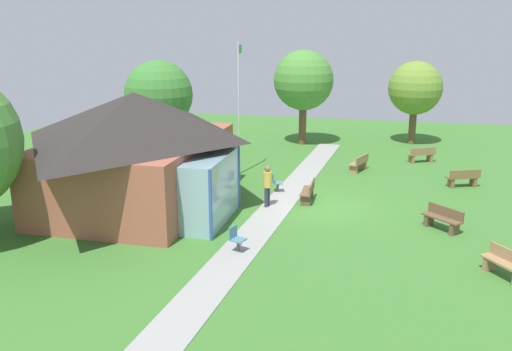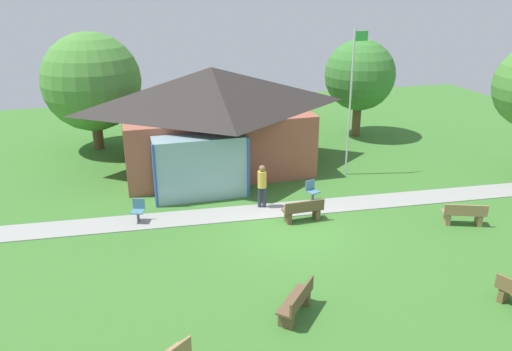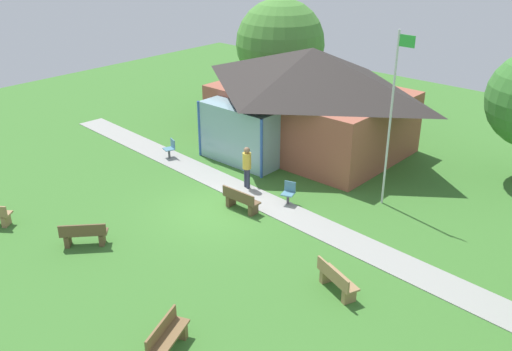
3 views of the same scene
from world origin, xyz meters
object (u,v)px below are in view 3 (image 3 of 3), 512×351
at_px(patio_chair_west, 170,149).
at_px(tree_behind_pavilion_left, 280,44).
at_px(flagpole, 392,114).
at_px(bench_mid_right, 336,280).
at_px(patio_chair_lawn_spare, 289,194).
at_px(bench_rear_near_path, 241,200).
at_px(bench_front_center, 84,235).
at_px(bench_front_right, 167,338).
at_px(visitor_on_path, 247,164).
at_px(pavilion, 308,97).

relative_size(patio_chair_west, tree_behind_pavilion_left, 0.14).
distance_m(flagpole, bench_mid_right, 6.84).
height_order(flagpole, bench_mid_right, flagpole).
relative_size(flagpole, tree_behind_pavilion_left, 1.08).
bearing_deg(patio_chair_lawn_spare, bench_mid_right, 125.06).
bearing_deg(bench_rear_near_path, patio_chair_west, 164.01).
distance_m(bench_front_center, bench_front_right, 6.03).
xyz_separation_m(bench_rear_near_path, patio_chair_west, (-5.77, 1.55, 0.01)).
xyz_separation_m(bench_rear_near_path, bench_mid_right, (5.44, -1.83, 0.00)).
height_order(patio_chair_lawn_spare, visitor_on_path, visitor_on_path).
relative_size(flagpole, patio_chair_lawn_spare, 7.48).
bearing_deg(bench_mid_right, bench_rear_near_path, -177.87).
distance_m(pavilion, patio_chair_west, 6.61).
xyz_separation_m(flagpole, visitor_on_path, (-4.69, -2.44, -2.49)).
bearing_deg(bench_rear_near_path, flagpole, 47.03).
distance_m(patio_chair_west, tree_behind_pavilion_left, 10.01).
distance_m(flagpole, bench_front_center, 11.23).
distance_m(visitor_on_path, tree_behind_pavilion_left, 11.53).
bearing_deg(visitor_on_path, patio_chair_west, -164.58).
height_order(pavilion, patio_chair_west, pavilion).
bearing_deg(bench_front_right, tree_behind_pavilion_left, -170.36).
distance_m(patio_chair_lawn_spare, tree_behind_pavilion_left, 12.86).
distance_m(bench_front_center, visitor_on_path, 6.83).
height_order(pavilion, tree_behind_pavilion_left, tree_behind_pavilion_left).
distance_m(bench_front_right, visitor_on_path, 9.50).
bearing_deg(tree_behind_pavilion_left, bench_front_center, -72.36).
bearing_deg(patio_chair_lawn_spare, bench_rear_near_path, 40.77).
height_order(bench_mid_right, tree_behind_pavilion_left, tree_behind_pavilion_left).
distance_m(bench_front_center, patio_chair_west, 7.67).
relative_size(bench_front_center, tree_behind_pavilion_left, 0.24).
relative_size(flagpole, visitor_on_path, 3.70).
distance_m(pavilion, bench_front_center, 11.97).
distance_m(bench_front_center, bench_mid_right, 8.27).
relative_size(flagpole, bench_front_center, 4.58).
xyz_separation_m(bench_front_right, visitor_on_path, (-4.84, 8.15, 0.62)).
height_order(flagpole, tree_behind_pavilion_left, flagpole).
height_order(bench_rear_near_path, bench_mid_right, same).
relative_size(bench_front_center, bench_front_right, 0.90).
height_order(visitor_on_path, tree_behind_pavilion_left, tree_behind_pavilion_left).
height_order(pavilion, bench_front_right, pavilion).
xyz_separation_m(bench_rear_near_path, visitor_on_path, (-1.11, 1.53, 0.62)).
relative_size(bench_front_right, tree_behind_pavilion_left, 0.26).
xyz_separation_m(bench_mid_right, patio_chair_west, (-11.21, 3.39, 0.01)).
bearing_deg(bench_front_right, flagpole, 158.44).
height_order(pavilion, bench_mid_right, pavilion).
bearing_deg(tree_behind_pavilion_left, visitor_on_path, -56.89).
relative_size(bench_front_right, bench_mid_right, 1.00).
relative_size(pavilion, patio_chair_lawn_spare, 10.64).
distance_m(flagpole, tree_behind_pavilion_left, 12.91).
xyz_separation_m(bench_front_center, bench_rear_near_path, (2.12, 5.19, 0.00)).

